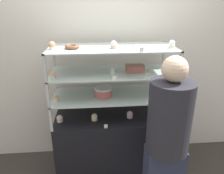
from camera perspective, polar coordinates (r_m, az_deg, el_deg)
ground_plane at (r=2.94m, az=0.00°, el=-20.24°), size 20.00×20.00×0.00m
back_wall at (r=2.69m, az=-0.79°, el=7.41°), size 8.00×0.05×2.60m
display_base at (r=2.70m, az=0.00°, el=-14.39°), size 1.28×0.55×0.74m
display_riser_lower at (r=2.40m, az=0.00°, el=-2.36°), size 1.28×0.55×0.26m
display_riser_middle at (r=2.30m, az=0.00°, el=3.61°), size 1.28×0.55×0.26m
display_riser_upper at (r=2.24m, az=0.00°, el=10.00°), size 1.28×0.55×0.26m
layer_cake_centerpiece at (r=2.35m, az=-2.27°, el=-1.21°), size 0.19×0.19×0.10m
sheet_cake_frosted at (r=2.33m, az=6.03°, el=4.96°), size 0.19×0.13×0.07m
cupcake_0 at (r=2.44m, az=-13.49°, el=-8.04°), size 0.07×0.07×0.08m
cupcake_1 at (r=2.41m, az=-4.62°, el=-7.86°), size 0.07×0.07×0.08m
cupcake_2 at (r=2.46m, az=4.67°, el=-7.21°), size 0.07×0.07×0.08m
cupcake_3 at (r=2.56m, az=13.06°, el=-6.55°), size 0.07×0.07×0.08m
price_tag_0 at (r=2.27m, az=-1.63°, el=-10.23°), size 0.04×0.00×0.04m
cupcake_4 at (r=2.31m, az=-14.38°, el=-2.82°), size 0.05×0.05×0.07m
cupcake_5 at (r=2.42m, az=13.67°, el=-1.54°), size 0.05×0.05×0.07m
price_tag_1 at (r=2.21m, az=9.50°, el=-3.79°), size 0.04×0.00×0.04m
cupcake_6 at (r=2.18m, az=-15.16°, el=3.09°), size 0.05×0.05×0.06m
cupcake_7 at (r=2.22m, az=0.13°, el=4.12°), size 0.05×0.05×0.06m
cupcake_8 at (r=2.31m, az=14.58°, el=4.16°), size 0.05×0.05×0.06m
price_tag_2 at (r=2.05m, az=0.76°, el=2.41°), size 0.04×0.00×0.04m
cupcake_9 at (r=2.19m, az=-15.39°, el=10.37°), size 0.06×0.06×0.08m
cupcake_10 at (r=2.16m, az=0.42°, el=10.97°), size 0.06×0.06×0.08m
cupcake_11 at (r=2.27m, az=15.39°, el=10.74°), size 0.06×0.06×0.08m
price_tag_3 at (r=2.02m, az=7.75°, el=9.62°), size 0.04×0.00×0.04m
donut_glazed at (r=2.20m, az=-10.44°, el=10.30°), size 0.14×0.14×0.04m
customer_figure at (r=2.01m, az=14.23°, el=-12.91°), size 0.37×0.37×1.58m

